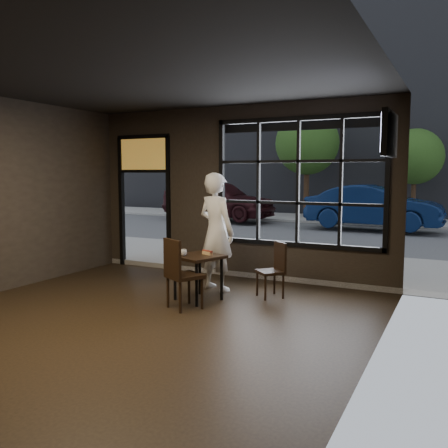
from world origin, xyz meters
The scene contains 18 objects.
floor centered at (0.00, 0.00, -0.01)m, with size 6.00×7.00×0.02m, color black.
ceiling centered at (0.00, 0.00, 3.21)m, with size 6.00×7.00×0.02m, color black.
wall_right centered at (3.00, 0.00, 1.60)m, with size 0.04×7.00×3.20m, color black.
window_frame centered at (1.20, 3.50, 1.80)m, with size 3.06×0.12×2.28m, color black.
stained_transom centered at (-2.10, 3.50, 2.35)m, with size 1.20×0.06×0.70m, color orange.
street_asphalt centered at (0.00, 24.00, -0.02)m, with size 60.00×41.00×0.04m, color #545456.
building_across centered at (0.00, 23.00, 7.50)m, with size 28.00×12.00×15.00m, color #5B5956.
cafe_table centered at (0.20, 1.71, 0.36)m, with size 0.66×0.66×0.71m, color black.
chair_near centered at (0.25, 1.24, 0.51)m, with size 0.45×0.45×1.03m, color black.
chair_window centered at (1.13, 2.37, 0.44)m, with size 0.38×0.38×0.88m, color black.
man centered at (0.14, 2.42, 0.98)m, with size 0.72×0.47×1.97m, color silver.
hotdog centered at (0.30, 1.82, 0.74)m, with size 0.20×0.08×0.06m, color tan, non-canonical shape.
cup centered at (0.02, 1.56, 0.75)m, with size 0.12×0.12×0.10m, color silver.
tv centered at (2.93, 1.85, 2.45)m, with size 0.11×0.97×0.57m, color black.
navy_car centered at (1.13, 11.98, 0.83)m, with size 1.55×4.44×1.46m, color #071636.
maroon_car centered at (-5.08, 12.53, 0.90)m, with size 1.89×4.70×1.60m, color black.
tree_left centered at (-2.15, 15.01, 3.20)m, with size 2.66×2.66×4.54m.
tree_right centered at (2.07, 15.31, 2.58)m, with size 2.15×2.15×3.67m.
Camera 1 is at (3.79, -4.53, 1.96)m, focal length 38.00 mm.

